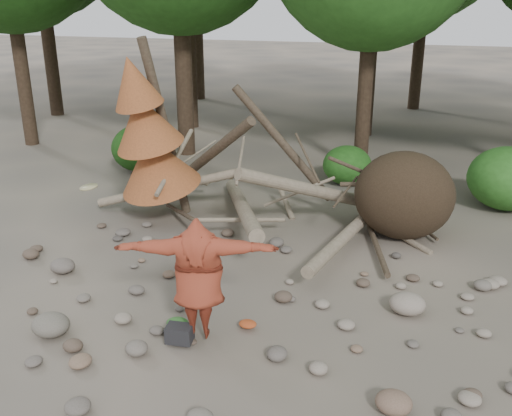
% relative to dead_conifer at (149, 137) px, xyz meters
% --- Properties ---
extents(ground, '(120.00, 120.00, 0.00)m').
position_rel_dead_conifer_xyz_m(ground, '(3.12, -3.37, -2.11)').
color(ground, '#514C44').
rests_on(ground, ground).
extents(deadfall_pile, '(8.55, 5.24, 3.30)m').
position_rel_dead_conifer_xyz_m(deadfall_pile, '(5.13, 0.87, -1.16)').
color(deadfall_pile, '#332619').
rests_on(deadfall_pile, ground).
extents(dead_conifer, '(2.06, 2.16, 4.35)m').
position_rel_dead_conifer_xyz_m(dead_conifer, '(0.00, 0.00, 0.00)').
color(dead_conifer, '#4C3F30').
rests_on(dead_conifer, ground).
extents(bush_left, '(1.80, 1.80, 1.44)m').
position_rel_dead_conifer_xyz_m(bush_left, '(-2.38, 3.83, -1.39)').
color(bush_left, '#1D4D14').
rests_on(bush_left, ground).
extents(bush_mid, '(1.40, 1.40, 1.12)m').
position_rel_dead_conifer_xyz_m(bush_mid, '(3.92, 4.43, -1.55)').
color(bush_mid, '#27611C').
rests_on(bush_mid, ground).
extents(bush_right, '(2.00, 2.00, 1.60)m').
position_rel_dead_conifer_xyz_m(bush_right, '(8.12, 3.63, -1.31)').
color(bush_right, '#317324').
rests_on(bush_right, ground).
extents(frisbee_thrower, '(3.01, 1.31, 2.45)m').
position_rel_dead_conifer_xyz_m(frisbee_thrower, '(2.99, -4.25, -1.03)').
color(frisbee_thrower, maroon).
rests_on(frisbee_thrower, ground).
extents(backpack, '(0.44, 0.32, 0.27)m').
position_rel_dead_conifer_xyz_m(backpack, '(2.74, -4.51, -1.97)').
color(backpack, black).
rests_on(backpack, ground).
extents(cloth_green, '(0.37, 0.31, 0.14)m').
position_rel_dead_conifer_xyz_m(cloth_green, '(2.53, -4.12, -2.04)').
color(cloth_green, '#2F6628').
rests_on(cloth_green, ground).
extents(cloth_orange, '(0.30, 0.24, 0.11)m').
position_rel_dead_conifer_xyz_m(cloth_orange, '(3.62, -3.78, -2.06)').
color(cloth_orange, '#A5411C').
rests_on(cloth_orange, ground).
extents(boulder_front_left, '(0.62, 0.56, 0.37)m').
position_rel_dead_conifer_xyz_m(boulder_front_left, '(0.65, -4.88, -1.93)').
color(boulder_front_left, '#6A6458').
rests_on(boulder_front_left, ground).
extents(boulder_front_right, '(0.49, 0.44, 0.29)m').
position_rel_dead_conifer_xyz_m(boulder_front_right, '(6.07, -5.07, -1.97)').
color(boulder_front_right, brown).
rests_on(boulder_front_right, ground).
extents(boulder_mid_right, '(0.62, 0.56, 0.37)m').
position_rel_dead_conifer_xyz_m(boulder_mid_right, '(6.08, -2.46, -1.93)').
color(boulder_mid_right, gray).
rests_on(boulder_mid_right, ground).
extents(boulder_mid_left, '(0.49, 0.44, 0.29)m').
position_rel_dead_conifer_xyz_m(boulder_mid_left, '(-0.51, -2.94, -1.96)').
color(boulder_mid_left, '#635B54').
rests_on(boulder_mid_left, ground).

